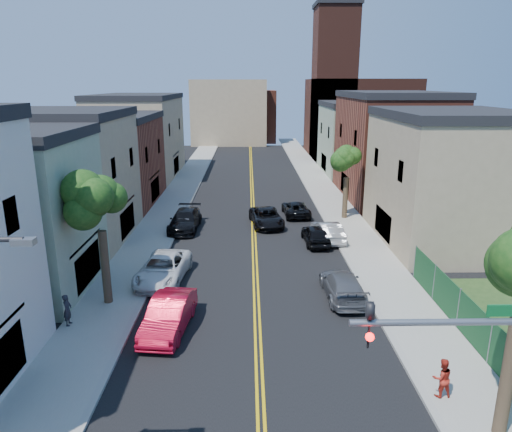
{
  "coord_description": "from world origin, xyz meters",
  "views": [
    {
      "loc": [
        -0.41,
        -8.9,
        11.38
      ],
      "look_at": [
        0.14,
        24.07,
        2.0
      ],
      "focal_mm": 32.87,
      "sensor_mm": 36.0,
      "label": 1
    }
  ],
  "objects_px": {
    "black_car_left": "(185,220)",
    "pedestrian_right": "(442,378)",
    "black_suv_lane": "(266,217)",
    "grey_car_left": "(184,224)",
    "dark_car_right_far": "(296,209)",
    "red_sedan": "(169,315)",
    "white_pickup": "(163,269)",
    "grey_car_right": "(343,286)",
    "black_car_right": "(316,235)",
    "pedestrian_left": "(67,310)",
    "silver_car_right": "(328,231)"
  },
  "relations": [
    {
      "from": "red_sedan",
      "to": "dark_car_right_far",
      "type": "bearing_deg",
      "value": 74.61
    },
    {
      "from": "pedestrian_left",
      "to": "pedestrian_right",
      "type": "height_order",
      "value": "pedestrian_left"
    },
    {
      "from": "white_pickup",
      "to": "dark_car_right_far",
      "type": "distance_m",
      "value": 16.87
    },
    {
      "from": "grey_car_right",
      "to": "black_suv_lane",
      "type": "bearing_deg",
      "value": -75.66
    },
    {
      "from": "dark_car_right_far",
      "to": "pedestrian_right",
      "type": "relative_size",
      "value": 3.01
    },
    {
      "from": "silver_car_right",
      "to": "black_suv_lane",
      "type": "xyz_separation_m",
      "value": [
        -4.43,
        3.93,
        -0.02
      ]
    },
    {
      "from": "grey_car_right",
      "to": "black_car_right",
      "type": "distance_m",
      "value": 8.95
    },
    {
      "from": "black_car_left",
      "to": "white_pickup",
      "type": "bearing_deg",
      "value": -87.75
    },
    {
      "from": "white_pickup",
      "to": "black_car_right",
      "type": "xyz_separation_m",
      "value": [
        10.01,
        6.46,
        -0.05
      ]
    },
    {
      "from": "white_pickup",
      "to": "black_car_left",
      "type": "relative_size",
      "value": 1.01
    },
    {
      "from": "white_pickup",
      "to": "grey_car_right",
      "type": "height_order",
      "value": "white_pickup"
    },
    {
      "from": "black_suv_lane",
      "to": "pedestrian_right",
      "type": "distance_m",
      "value": 22.97
    },
    {
      "from": "red_sedan",
      "to": "white_pickup",
      "type": "distance_m",
      "value": 6.04
    },
    {
      "from": "grey_car_right",
      "to": "black_suv_lane",
      "type": "height_order",
      "value": "black_suv_lane"
    },
    {
      "from": "pedestrian_left",
      "to": "pedestrian_right",
      "type": "distance_m",
      "value": 16.77
    },
    {
      "from": "grey_car_left",
      "to": "pedestrian_left",
      "type": "height_order",
      "value": "pedestrian_left"
    },
    {
      "from": "grey_car_right",
      "to": "dark_car_right_far",
      "type": "bearing_deg",
      "value": -87.53
    },
    {
      "from": "black_suv_lane",
      "to": "pedestrian_right",
      "type": "xyz_separation_m",
      "value": [
        5.63,
        -22.27,
        0.21
      ]
    },
    {
      "from": "grey_car_right",
      "to": "black_car_left",
      "type": "bearing_deg",
      "value": -51.69
    },
    {
      "from": "white_pickup",
      "to": "red_sedan",
      "type": "bearing_deg",
      "value": -72.17
    },
    {
      "from": "dark_car_right_far",
      "to": "pedestrian_left",
      "type": "xyz_separation_m",
      "value": [
        -12.9,
        -19.6,
        0.29
      ]
    },
    {
      "from": "grey_car_left",
      "to": "pedestrian_right",
      "type": "distance_m",
      "value": 24.0
    },
    {
      "from": "red_sedan",
      "to": "black_suv_lane",
      "type": "distance_m",
      "value": 17.81
    },
    {
      "from": "black_suv_lane",
      "to": "pedestrian_left",
      "type": "relative_size",
      "value": 3.28
    },
    {
      "from": "pedestrian_right",
      "to": "pedestrian_left",
      "type": "bearing_deg",
      "value": -24.71
    },
    {
      "from": "red_sedan",
      "to": "white_pickup",
      "type": "relative_size",
      "value": 0.89
    },
    {
      "from": "black_car_right",
      "to": "white_pickup",
      "type": "bearing_deg",
      "value": 30.4
    },
    {
      "from": "grey_car_left",
      "to": "grey_car_right",
      "type": "bearing_deg",
      "value": -47.1
    },
    {
      "from": "grey_car_right",
      "to": "black_car_right",
      "type": "relative_size",
      "value": 1.17
    },
    {
      "from": "red_sedan",
      "to": "dark_car_right_far",
      "type": "height_order",
      "value": "red_sedan"
    },
    {
      "from": "white_pickup",
      "to": "pedestrian_right",
      "type": "height_order",
      "value": "pedestrian_right"
    },
    {
      "from": "white_pickup",
      "to": "black_suv_lane",
      "type": "height_order",
      "value": "white_pickup"
    },
    {
      "from": "black_car_right",
      "to": "silver_car_right",
      "type": "xyz_separation_m",
      "value": [
        0.99,
        0.72,
        0.01
      ]
    },
    {
      "from": "white_pickup",
      "to": "black_car_left",
      "type": "bearing_deg",
      "value": 95.44
    },
    {
      "from": "pedestrian_left",
      "to": "grey_car_right",
      "type": "bearing_deg",
      "value": -80.31
    },
    {
      "from": "black_suv_lane",
      "to": "black_car_right",
      "type": "bearing_deg",
      "value": -61.02
    },
    {
      "from": "black_suv_lane",
      "to": "pedestrian_left",
      "type": "bearing_deg",
      "value": -128.9
    },
    {
      "from": "white_pickup",
      "to": "pedestrian_right",
      "type": "xyz_separation_m",
      "value": [
        12.2,
        -11.14,
        0.15
      ]
    },
    {
      "from": "silver_car_right",
      "to": "dark_car_right_far",
      "type": "height_order",
      "value": "silver_car_right"
    },
    {
      "from": "black_car_left",
      "to": "silver_car_right",
      "type": "relative_size",
      "value": 1.23
    },
    {
      "from": "black_car_left",
      "to": "black_car_right",
      "type": "height_order",
      "value": "black_car_left"
    },
    {
      "from": "black_car_left",
      "to": "pedestrian_right",
      "type": "bearing_deg",
      "value": -57.92
    },
    {
      "from": "black_car_left",
      "to": "pedestrian_right",
      "type": "relative_size",
      "value": 3.54
    },
    {
      "from": "grey_car_right",
      "to": "pedestrian_left",
      "type": "distance_m",
      "value": 14.17
    },
    {
      "from": "grey_car_left",
      "to": "dark_car_right_far",
      "type": "xyz_separation_m",
      "value": [
        9.3,
        4.56,
        -0.03
      ]
    },
    {
      "from": "dark_car_right_far",
      "to": "black_suv_lane",
      "type": "height_order",
      "value": "black_suv_lane"
    },
    {
      "from": "white_pickup",
      "to": "black_car_left",
      "type": "distance_m",
      "value": 10.13
    },
    {
      "from": "black_suv_lane",
      "to": "pedestrian_right",
      "type": "relative_size",
      "value": 3.34
    },
    {
      "from": "silver_car_right",
      "to": "black_car_right",
      "type": "bearing_deg",
      "value": 28.42
    },
    {
      "from": "white_pickup",
      "to": "black_suv_lane",
      "type": "bearing_deg",
      "value": 64.88
    }
  ]
}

